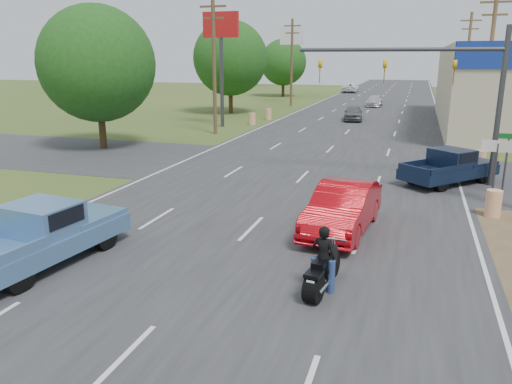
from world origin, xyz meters
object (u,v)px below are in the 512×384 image
(red_convertible, at_px, (343,208))
(distant_car_white, at_px, (350,88))
(distant_car_silver, at_px, (375,101))
(blue_pickup, at_px, (44,233))
(motorcycle, at_px, (322,273))
(rider, at_px, (323,261))
(navy_pickup, at_px, (451,166))
(distant_car_grey, at_px, (353,113))

(red_convertible, height_order, distant_car_white, red_convertible)
(red_convertible, xyz_separation_m, distant_car_silver, (-2.81, 45.54, -0.18))
(blue_pickup, xyz_separation_m, distant_car_white, (-1.12, 74.60, -0.14))
(motorcycle, bearing_deg, distant_car_white, 105.45)
(blue_pickup, bearing_deg, distant_car_white, 97.41)
(red_convertible, xyz_separation_m, rider, (0.19, -4.60, 0.00))
(red_convertible, height_order, blue_pickup, blue_pickup)
(rider, bearing_deg, distant_car_silver, -78.01)
(distant_car_silver, bearing_deg, distant_car_white, 105.71)
(blue_pickup, bearing_deg, motorcycle, 10.24)
(rider, distance_m, navy_pickup, 13.27)
(blue_pickup, relative_size, distant_car_white, 1.02)
(red_convertible, relative_size, distant_car_grey, 1.21)
(rider, height_order, distant_car_grey, rider)
(navy_pickup, bearing_deg, distant_car_silver, 141.00)
(navy_pickup, height_order, distant_car_silver, navy_pickup)
(rider, xyz_separation_m, distant_car_silver, (-2.99, 50.14, -0.19))
(blue_pickup, height_order, distant_car_silver, blue_pickup)
(motorcycle, distance_m, blue_pickup, 7.84)
(blue_pickup, distance_m, navy_pickup, 17.57)
(rider, xyz_separation_m, distant_car_grey, (-3.66, 35.39, -0.12))
(motorcycle, xyz_separation_m, distant_car_silver, (-2.98, 50.20, 0.11))
(distant_car_silver, relative_size, distant_car_white, 0.80)
(navy_pickup, bearing_deg, distant_car_grey, 148.80)
(red_convertible, xyz_separation_m, motorcycle, (0.18, -4.66, -0.30))
(red_convertible, distance_m, distant_car_grey, 30.99)
(red_convertible, height_order, navy_pickup, red_convertible)
(distant_car_white, bearing_deg, navy_pickup, 99.63)
(navy_pickup, bearing_deg, blue_pickup, -89.65)
(motorcycle, relative_size, distant_car_silver, 0.53)
(red_convertible, height_order, motorcycle, red_convertible)
(red_convertible, bearing_deg, motorcycle, -82.23)
(rider, distance_m, distant_car_white, 74.57)
(red_convertible, distance_m, blue_pickup, 9.22)
(blue_pickup, bearing_deg, navy_pickup, 55.92)
(motorcycle, xyz_separation_m, distant_car_grey, (-3.65, 35.45, 0.18))
(distant_car_grey, bearing_deg, navy_pickup, -78.05)
(motorcycle, distance_m, distant_car_grey, 35.64)
(red_convertible, distance_m, distant_car_white, 69.98)
(distant_car_white, bearing_deg, rider, 94.94)
(distant_car_grey, bearing_deg, distant_car_white, 91.91)
(red_convertible, xyz_separation_m, distant_car_grey, (-3.48, 30.79, -0.12))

